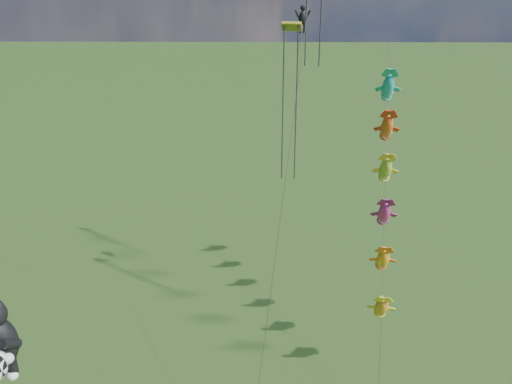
{
  "coord_description": "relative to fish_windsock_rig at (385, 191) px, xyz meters",
  "views": [
    {
      "loc": [
        11.12,
        -20.7,
        24.25
      ],
      "look_at": [
        10.78,
        11.16,
        10.81
      ],
      "focal_mm": 40.0,
      "sensor_mm": 36.0,
      "label": 1
    }
  ],
  "objects": [
    {
      "name": "fish_windsock_rig",
      "position": [
        0.0,
        0.0,
        0.0
      ],
      "size": [
        2.5,
        15.83,
        19.38
      ],
      "rotation": [
        0.0,
        0.0,
        0.19
      ],
      "color": "brown",
      "rests_on": "ground"
    },
    {
      "name": "parafoil_rig",
      "position": [
        -5.32,
        0.65,
        9.42
      ],
      "size": [
        4.78,
        17.19,
        26.69
      ],
      "rotation": [
        0.0,
        0.0,
        -0.14
      ],
      "color": "brown",
      "rests_on": "ground"
    }
  ]
}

